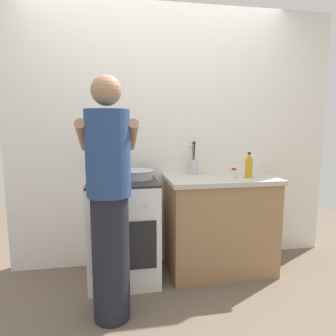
# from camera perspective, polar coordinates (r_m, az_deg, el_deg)

# --- Properties ---
(ground) EXTENTS (6.00, 6.00, 0.00)m
(ground) POSITION_cam_1_polar(r_m,az_deg,el_deg) (2.89, -0.58, -20.42)
(ground) COLOR #6B5B4C
(back_wall) EXTENTS (3.20, 0.10, 2.50)m
(back_wall) POSITION_cam_1_polar(r_m,az_deg,el_deg) (3.06, 1.49, 5.71)
(back_wall) COLOR silver
(back_wall) RESTS_ON ground
(countertop) EXTENTS (1.00, 0.60, 0.90)m
(countertop) POSITION_cam_1_polar(r_m,az_deg,el_deg) (2.97, 9.57, -10.17)
(countertop) COLOR #99724C
(countertop) RESTS_ON ground
(stove_range) EXTENTS (0.60, 0.62, 0.90)m
(stove_range) POSITION_cam_1_polar(r_m,az_deg,el_deg) (2.81, -8.32, -11.32)
(stove_range) COLOR white
(stove_range) RESTS_ON ground
(pot) EXTENTS (0.25, 0.18, 0.12)m
(pot) POSITION_cam_1_polar(r_m,az_deg,el_deg) (2.72, -11.53, -0.89)
(pot) COLOR #B2B2B7
(pot) RESTS_ON stove_range
(mixing_bowl) EXTENTS (0.28, 0.28, 0.08)m
(mixing_bowl) POSITION_cam_1_polar(r_m,az_deg,el_deg) (2.73, -5.63, -1.10)
(mixing_bowl) COLOR #B7B7BC
(mixing_bowl) RESTS_ON stove_range
(utensil_crock) EXTENTS (0.10, 0.10, 0.32)m
(utensil_crock) POSITION_cam_1_polar(r_m,az_deg,el_deg) (2.96, 4.69, 0.70)
(utensil_crock) COLOR silver
(utensil_crock) RESTS_ON countertop
(spice_bottle) EXTENTS (0.04, 0.04, 0.09)m
(spice_bottle) POSITION_cam_1_polar(r_m,az_deg,el_deg) (2.83, 12.14, -0.94)
(spice_bottle) COLOR silver
(spice_bottle) RESTS_ON countertop
(oil_bottle) EXTENTS (0.07, 0.07, 0.23)m
(oil_bottle) POSITION_cam_1_polar(r_m,az_deg,el_deg) (2.87, 14.79, 0.17)
(oil_bottle) COLOR gold
(oil_bottle) RESTS_ON countertop
(person) EXTENTS (0.41, 0.50, 1.70)m
(person) POSITION_cam_1_polar(r_m,az_deg,el_deg) (2.15, -10.86, -6.09)
(person) COLOR black
(person) RESTS_ON ground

